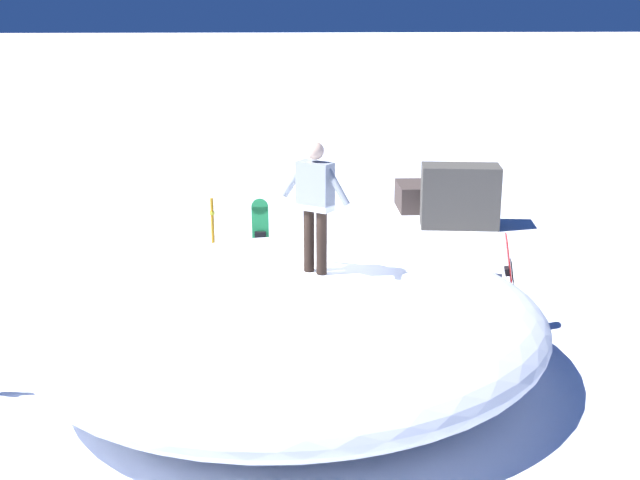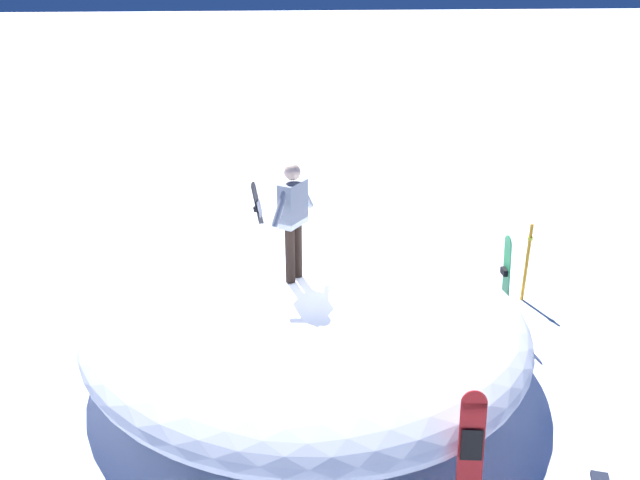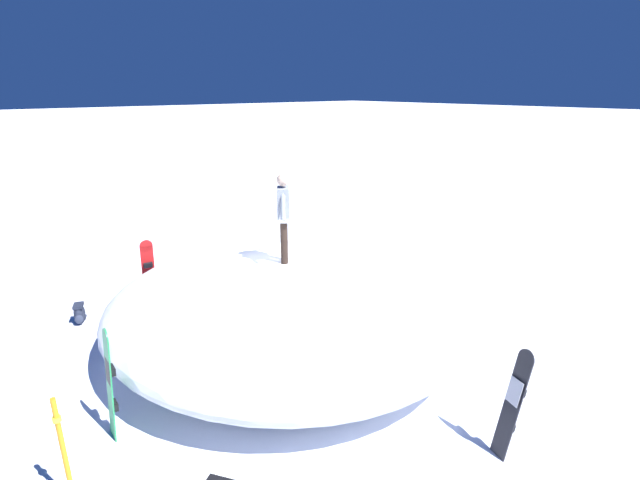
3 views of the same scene
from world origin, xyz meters
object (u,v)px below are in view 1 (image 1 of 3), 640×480
snowboard_secondary_upright (511,282)px  backpack_near (492,286)px  snowboarder_standing (315,198)px  backpack_far (139,293)px  trail_marker_pole (213,236)px  snowboard_tertiary_upright (261,244)px

snowboard_secondary_upright → backpack_near: snowboard_secondary_upright is taller
snowboarder_standing → backpack_far: (2.90, -3.15, -2.39)m
backpack_far → trail_marker_pole: 1.89m
backpack_far → snowboard_tertiary_upright: bearing=-166.1°
snowboard_secondary_upright → snowboard_tertiary_upright: size_ratio=0.94×
snowboarder_standing → backpack_far: snowboarder_standing is taller
trail_marker_pole → backpack_far: bearing=48.1°
trail_marker_pole → snowboard_secondary_upright: bearing=149.1°
snowboarder_standing → snowboard_secondary_upright: size_ratio=1.07×
backpack_near → trail_marker_pole: (4.92, -1.35, 0.59)m
snowboard_secondary_upright → snowboard_tertiary_upright: 4.41m
snowboard_tertiary_upright → backpack_far: snowboard_tertiary_upright is taller
snowboarder_standing → snowboard_tertiary_upright: size_ratio=1.01×
backpack_near → backpack_far: size_ratio=0.83×
backpack_near → backpack_far: 6.11m
snowboard_tertiary_upright → trail_marker_pole: snowboard_tertiary_upright is taller
snowboard_secondary_upright → trail_marker_pole: bearing=-30.9°
snowboard_tertiary_upright → snowboard_secondary_upright: bearing=152.1°
snowboard_tertiary_upright → backpack_near: (-4.02, 0.53, -0.67)m
backpack_far → snowboard_secondary_upright: bearing=165.6°
snowboard_secondary_upright → backpack_near: bearing=-94.6°
snowboard_tertiary_upright → backpack_far: bearing=13.9°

